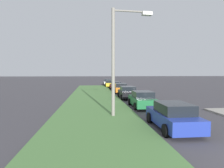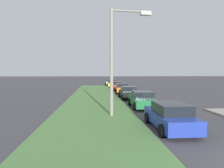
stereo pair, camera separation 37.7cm
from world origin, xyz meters
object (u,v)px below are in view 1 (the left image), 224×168
object	(u,v)px
parked_car_red	(116,86)
parked_car_yellow	(110,84)
parked_car_orange	(121,88)
parked_car_white	(107,82)
parked_car_blue	(173,116)
parked_car_green	(142,99)
parked_car_black	(127,93)
streetlight	(118,54)

from	to	relation	value
parked_car_red	parked_car_yellow	world-z (taller)	same
parked_car_orange	parked_car_white	size ratio (longest dim) A/B	1.01
parked_car_blue	parked_car_green	distance (m)	6.70
parked_car_blue	parked_car_black	xyz separation A→B (m)	(12.68, 0.20, 0.00)
parked_car_red	parked_car_yellow	size ratio (longest dim) A/B	0.99
parked_car_black	parked_car_orange	distance (m)	6.42
parked_car_orange	parked_car_red	size ratio (longest dim) A/B	1.01
parked_car_orange	parked_car_yellow	bearing A→B (deg)	4.95
parked_car_blue	parked_car_yellow	bearing A→B (deg)	1.38
parked_car_white	streetlight	bearing A→B (deg)	177.60
parked_car_black	streetlight	xyz separation A→B (m)	(-9.52, 2.43, 3.67)
parked_car_black	parked_car_white	distance (m)	24.89
parked_car_orange	parked_car_yellow	xyz separation A→B (m)	(12.31, 0.52, 0.00)
parked_car_blue	parked_car_red	world-z (taller)	same
parked_car_orange	parked_car_white	world-z (taller)	same
parked_car_blue	parked_car_green	size ratio (longest dim) A/B	0.99
parked_car_black	parked_car_orange	xyz separation A→B (m)	(6.42, -0.12, 0.00)
parked_car_black	parked_car_orange	world-z (taller)	same
parked_car_green	parked_car_red	size ratio (longest dim) A/B	1.00
parked_car_blue	parked_car_black	size ratio (longest dim) A/B	1.00
parked_car_black	parked_car_white	xyz separation A→B (m)	(24.89, 0.40, 0.00)
parked_car_white	parked_car_orange	bearing A→B (deg)	-177.40
parked_car_green	parked_car_blue	bearing A→B (deg)	-179.08
parked_car_black	parked_car_red	size ratio (longest dim) A/B	1.00
parked_car_red	parked_car_green	bearing A→B (deg)	179.81
parked_car_orange	parked_car_yellow	world-z (taller)	same
parked_car_white	parked_car_red	bearing A→B (deg)	-176.82
parked_car_white	streetlight	xyz separation A→B (m)	(-34.41, 2.03, 3.67)
parked_car_orange	streetlight	xyz separation A→B (m)	(-15.94, 2.55, 3.67)
parked_car_blue	streetlight	size ratio (longest dim) A/B	0.57
parked_car_blue	streetlight	distance (m)	5.51
streetlight	parked_car_black	bearing A→B (deg)	-14.34
parked_car_yellow	streetlight	bearing A→B (deg)	177.65
parked_car_blue	parked_car_white	distance (m)	37.57
parked_car_black	parked_car_yellow	distance (m)	18.73
parked_car_orange	streetlight	distance (m)	16.56
parked_car_red	parked_car_white	size ratio (longest dim) A/B	1.00
parked_car_red	parked_car_white	world-z (taller)	same
parked_car_orange	parked_car_yellow	distance (m)	12.32
parked_car_red	streetlight	distance (m)	22.17
parked_car_orange	parked_car_white	bearing A→B (deg)	4.17
parked_car_blue	parked_car_black	world-z (taller)	same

